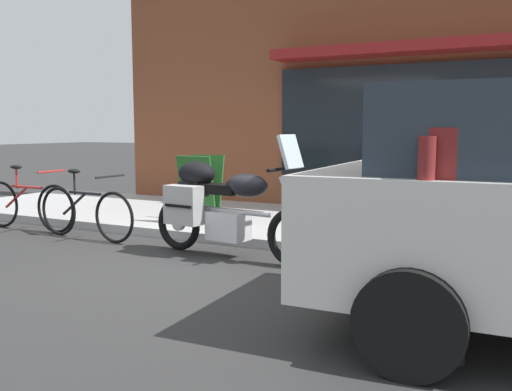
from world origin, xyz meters
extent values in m
plane|color=#2D2D2D|center=(0.00, 0.00, 0.00)|extent=(80.00, 80.00, 0.00)
torus|color=black|center=(1.08, 0.49, 0.31)|extent=(0.64, 0.16, 0.63)
cylinder|color=silver|center=(1.08, 0.49, 0.31)|extent=(0.17, 0.08, 0.16)
torus|color=black|center=(-0.49, 0.66, 0.31)|extent=(0.64, 0.16, 0.63)
cylinder|color=silver|center=(-0.49, 0.66, 0.31)|extent=(0.17, 0.08, 0.16)
cube|color=silver|center=(0.24, 0.59, 0.36)|extent=(0.47, 0.35, 0.32)
cylinder|color=silver|center=(0.29, 0.58, 0.53)|extent=(1.03, 0.17, 0.06)
ellipsoid|color=black|center=(0.49, 0.56, 0.83)|extent=(0.55, 0.33, 0.26)
cube|color=black|center=(0.07, 0.60, 0.77)|extent=(0.62, 0.30, 0.11)
cube|color=black|center=(-0.25, 0.64, 0.75)|extent=(0.30, 0.25, 0.18)
cylinder|color=silver|center=(1.08, 0.49, 0.63)|extent=(0.35, 0.11, 0.67)
cylinder|color=black|center=(0.96, 0.51, 1.03)|extent=(0.10, 0.62, 0.04)
cube|color=silver|center=(1.04, 0.50, 1.21)|extent=(0.18, 0.33, 0.35)
sphere|color=#EAEACC|center=(1.12, 0.49, 0.89)|extent=(0.14, 0.14, 0.14)
cube|color=#A0A0A0|center=(-0.23, 0.39, 0.59)|extent=(0.46, 0.25, 0.44)
cube|color=black|center=(-0.23, 0.28, 0.59)|extent=(0.37, 0.06, 0.03)
ellipsoid|color=black|center=(-0.20, 0.63, 0.93)|extent=(0.51, 0.37, 0.28)
torus|color=black|center=(-1.44, 0.61, 0.33)|extent=(0.66, 0.09, 0.66)
torus|color=black|center=(-2.49, 0.69, 0.33)|extent=(0.66, 0.09, 0.66)
cylinder|color=black|center=(-1.97, 0.65, 0.61)|extent=(0.58, 0.08, 0.04)
cylinder|color=black|center=(-2.17, 0.67, 0.45)|extent=(0.45, 0.07, 0.33)
cylinder|color=black|center=(-2.15, 0.67, 0.73)|extent=(0.03, 0.03, 0.30)
ellipsoid|color=black|center=(-2.15, 0.67, 0.89)|extent=(0.23, 0.12, 0.06)
cylinder|color=black|center=(-1.49, 0.62, 0.85)|extent=(0.06, 0.48, 0.03)
cylinder|color=black|center=(2.66, 0.33, 0.33)|extent=(0.67, 0.24, 0.66)
cylinder|color=black|center=(2.73, -1.61, 0.33)|extent=(0.67, 0.24, 0.66)
cylinder|color=#2B2B2B|center=(2.93, -1.26, 0.41)|extent=(0.14, 0.14, 0.82)
cylinder|color=#2B2B2B|center=(2.77, -1.37, 0.41)|extent=(0.14, 0.14, 0.82)
cylinder|color=maroon|center=(2.85, -1.31, 1.14)|extent=(0.48, 0.48, 0.63)
sphere|color=maroon|center=(2.85, -1.31, 1.56)|extent=(0.28, 0.28, 0.28)
sphere|color=tan|center=(2.91, -1.33, 1.56)|extent=(0.17, 0.17, 0.17)
cylinder|color=maroon|center=(2.92, -1.10, 1.11)|extent=(0.10, 0.10, 0.60)
cylinder|color=maroon|center=(2.78, -1.53, 1.11)|extent=(0.10, 0.10, 0.60)
cube|color=#1E511E|center=(-0.95, 1.75, 0.60)|extent=(0.55, 0.20, 0.95)
cube|color=#1E511E|center=(-0.95, 1.97, 0.60)|extent=(0.55, 0.20, 0.95)
torus|color=black|center=(-2.64, 0.78, 0.34)|extent=(0.68, 0.05, 0.68)
torus|color=black|center=(-3.73, 0.77, 0.34)|extent=(0.68, 0.05, 0.68)
cylinder|color=#B22323|center=(-3.18, 0.77, 0.62)|extent=(0.60, 0.04, 0.04)
cylinder|color=#B22323|center=(-3.40, 0.77, 0.46)|extent=(0.47, 0.04, 0.34)
cylinder|color=#B22323|center=(-3.38, 0.77, 0.74)|extent=(0.03, 0.03, 0.30)
ellipsoid|color=black|center=(-3.38, 0.77, 0.90)|extent=(0.22, 0.10, 0.06)
cylinder|color=#B22323|center=(-2.69, 0.78, 0.86)|extent=(0.03, 0.48, 0.03)
camera|label=1|loc=(3.38, -4.83, 1.45)|focal=39.50mm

